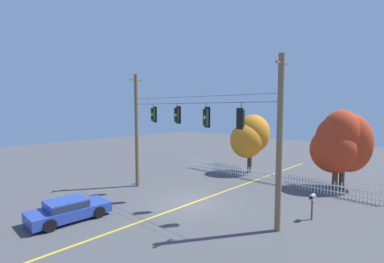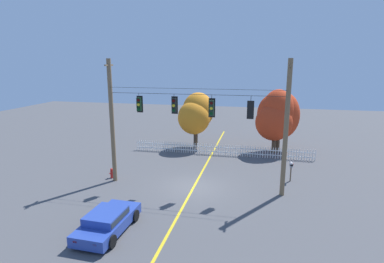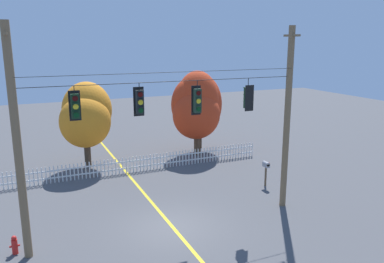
{
  "view_description": "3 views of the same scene",
  "coord_description": "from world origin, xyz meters",
  "views": [
    {
      "loc": [
        12.01,
        -12.73,
        6.08
      ],
      "look_at": [
        0.31,
        -0.31,
        4.68
      ],
      "focal_mm": 26.04,
      "sensor_mm": 36.0,
      "label": 1
    },
    {
      "loc": [
        4.25,
        -19.81,
        8.52
      ],
      "look_at": [
        -0.09,
        -0.13,
        3.98
      ],
      "focal_mm": 29.23,
      "sensor_mm": 36.0,
      "label": 2
    },
    {
      "loc": [
        -5.61,
        -14.79,
        8.02
      ],
      "look_at": [
        0.77,
        -0.36,
        4.35
      ],
      "focal_mm": 36.48,
      "sensor_mm": 36.0,
      "label": 3
    }
  ],
  "objects": [
    {
      "name": "traffic_signal_northbound_primary",
      "position": [
        1.18,
        0.01,
        5.57
      ],
      "size": [
        0.43,
        0.38,
        1.48
      ],
      "color": "black"
    },
    {
      "name": "autumn_maple_mid",
      "position": [
        5.52,
        9.96,
        3.26
      ],
      "size": [
        3.43,
        3.28,
        5.55
      ],
      "color": "brown",
      "rests_on": "ground"
    },
    {
      "name": "traffic_signal_eastbound_side",
      "position": [
        -1.33,
        0.01,
        5.67
      ],
      "size": [
        0.43,
        0.38,
        1.34
      ],
      "color": "black"
    },
    {
      "name": "ground",
      "position": [
        0.0,
        0.0,
        0.0
      ],
      "size": [
        80.0,
        80.0,
        0.0
      ],
      "primitive_type": "plane",
      "color": "#4C4C4F"
    },
    {
      "name": "autumn_maple_near_fence",
      "position": [
        -1.93,
        10.09,
        3.43
      ],
      "size": [
        3.42,
        3.7,
        5.52
      ],
      "color": "#473828",
      "rests_on": "ground"
    },
    {
      "name": "fire_hydrant",
      "position": [
        -6.35,
        0.42,
        0.37
      ],
      "size": [
        0.38,
        0.22,
        0.75
      ],
      "color": "red",
      "rests_on": "ground"
    },
    {
      "name": "traffic_signal_westbound_side",
      "position": [
        3.66,
        -0.01,
        5.55
      ],
      "size": [
        0.43,
        0.38,
        1.45
      ],
      "color": "black"
    },
    {
      "name": "signal_support_span",
      "position": [
        0.0,
        -0.0,
        4.42
      ],
      "size": [
        12.07,
        1.1,
        8.71
      ],
      "color": "brown",
      "rests_on": "ground"
    },
    {
      "name": "roadside_mailbox",
      "position": [
        6.63,
        2.59,
        1.17
      ],
      "size": [
        0.25,
        0.44,
        1.43
      ],
      "color": "brown",
      "rests_on": "ground"
    },
    {
      "name": "traffic_signal_southbound_primary",
      "position": [
        -3.8,
        0.01,
        5.67
      ],
      "size": [
        0.43,
        0.38,
        1.33
      ],
      "color": "black"
    },
    {
      "name": "parked_car",
      "position": [
        -3.07,
        -6.6,
        0.6
      ],
      "size": [
        2.13,
        4.22,
        1.15
      ],
      "color": "#28429E",
      "rests_on": "ground"
    },
    {
      "name": "white_picket_fence",
      "position": [
        0.87,
        7.93,
        0.51
      ],
      "size": [
        16.57,
        0.06,
        1.02
      ],
      "color": "white",
      "rests_on": "ground"
    },
    {
      "name": "lane_centerline_stripe",
      "position": [
        0.0,
        0.0,
        0.0
      ],
      "size": [
        0.16,
        36.0,
        0.01
      ],
      "primitive_type": "cube",
      "color": "gold",
      "rests_on": "ground"
    },
    {
      "name": "autumn_oak_far_east",
      "position": [
        6.11,
        10.46,
        3.68
      ],
      "size": [
        3.59,
        3.31,
        6.0
      ],
      "color": "brown",
      "rests_on": "ground"
    }
  ]
}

